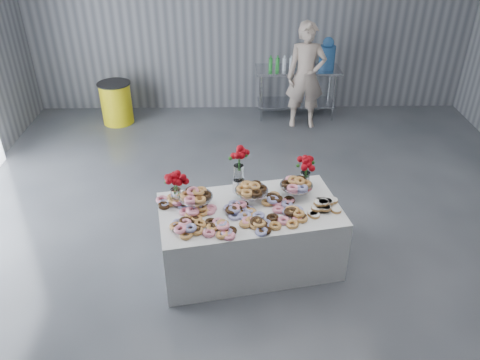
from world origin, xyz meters
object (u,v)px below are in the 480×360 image
object	(u,v)px
prep_table	(297,84)
trash_barrel	(116,103)
person	(306,76)
water_jug	(327,54)
display_table	(250,236)

from	to	relation	value
prep_table	trash_barrel	distance (m)	3.26
prep_table	person	distance (m)	0.51
prep_table	water_jug	bearing A→B (deg)	-0.00
water_jug	trash_barrel	size ratio (longest dim) A/B	0.74
water_jug	display_table	bearing A→B (deg)	-110.26
display_table	water_jug	size ratio (longest dim) A/B	3.43
prep_table	person	xyz separation A→B (m)	(0.08, -0.42, 0.29)
prep_table	trash_barrel	xyz separation A→B (m)	(-3.25, -0.25, -0.25)
water_jug	trash_barrel	world-z (taller)	water_jug
prep_table	water_jug	distance (m)	0.73
person	trash_barrel	distance (m)	3.38
person	trash_barrel	size ratio (longest dim) A/B	2.43
display_table	trash_barrel	distance (m)	4.43
prep_table	person	bearing A→B (deg)	-78.73
trash_barrel	display_table	bearing A→B (deg)	-59.57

